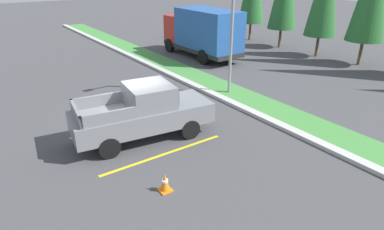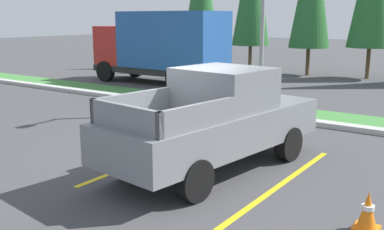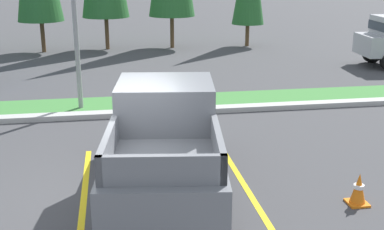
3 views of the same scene
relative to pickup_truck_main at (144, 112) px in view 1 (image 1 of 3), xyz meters
The scene contains 9 objects.
ground_plane 1.40m from the pickup_truck_main, behind, with size 120.00×120.00×0.00m, color #424244.
parking_line_near 1.87m from the pickup_truck_main, behind, with size 0.12×4.80×0.01m, color yellow.
parking_line_far 1.86m from the pickup_truck_main, ahead, with size 0.12×4.80×0.01m, color yellow.
curb_strip 5.16m from the pickup_truck_main, 100.71° to the left, with size 56.00×0.40×0.15m, color #B2B2AD.
grass_median 6.23m from the pickup_truck_main, 98.80° to the left, with size 56.00×1.80×0.06m, color #42843D.
pickup_truck_main is the anchor object (origin of this frame).
cargo_truck_distant 12.82m from the pickup_truck_main, 133.60° to the left, with size 6.81×2.52×3.40m.
street_light 6.64m from the pickup_truck_main, 108.42° to the left, with size 0.24×1.49×6.56m.
traffic_cone 3.61m from the pickup_truck_main, 18.16° to the right, with size 0.36×0.36×0.60m.
Camera 1 is at (11.34, -5.03, 6.03)m, focal length 31.10 mm.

